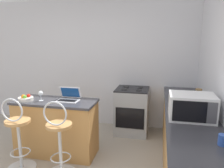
% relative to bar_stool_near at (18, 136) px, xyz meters
% --- Properties ---
extents(wall_back, '(12.00, 0.06, 2.60)m').
position_rel_bar_stool_near_xyz_m(wall_back, '(0.57, 1.93, 0.79)').
color(wall_back, silver).
rests_on(wall_back, ground_plane).
extents(breakfast_bar, '(1.28, 0.54, 0.88)m').
position_rel_bar_stool_near_xyz_m(breakfast_bar, '(0.31, 0.52, -0.07)').
color(breakfast_bar, '#B27C42').
rests_on(breakfast_bar, ground_plane).
extents(counter_right, '(0.63, 2.85, 0.88)m').
position_rel_bar_stool_near_xyz_m(counter_right, '(2.27, 0.49, -0.07)').
color(counter_right, '#B27C42').
rests_on(counter_right, ground_plane).
extents(bar_stool_near, '(0.40, 0.40, 1.06)m').
position_rel_bar_stool_near_xyz_m(bar_stool_near, '(0.00, 0.00, 0.00)').
color(bar_stool_near, silver).
rests_on(bar_stool_near, ground_plane).
extents(bar_stool_far, '(0.40, 0.40, 1.06)m').
position_rel_bar_stool_near_xyz_m(bar_stool_far, '(0.61, 0.00, 0.00)').
color(bar_stool_far, silver).
rests_on(bar_stool_far, ground_plane).
extents(laptop, '(0.33, 0.25, 0.20)m').
position_rel_bar_stool_near_xyz_m(laptop, '(0.51, 0.59, 0.42)').
color(laptop, silver).
rests_on(laptop, breakfast_bar).
extents(microwave, '(0.52, 0.40, 0.30)m').
position_rel_bar_stool_near_xyz_m(microwave, '(2.25, 0.18, 0.52)').
color(microwave, white).
rests_on(microwave, counter_right).
extents(toaster, '(0.25, 0.27, 0.18)m').
position_rel_bar_stool_near_xyz_m(toaster, '(2.25, 0.65, 0.46)').
color(toaster, '#9EA3A8').
rests_on(toaster, counter_right).
extents(stove_range, '(0.61, 0.61, 0.89)m').
position_rel_bar_stool_near_xyz_m(stove_range, '(1.37, 1.58, -0.07)').
color(stove_range, '#9EA3A8').
rests_on(stove_range, ground_plane).
extents(mug_blue, '(0.10, 0.08, 0.10)m').
position_rel_bar_stool_near_xyz_m(mug_blue, '(2.45, -0.46, 0.42)').
color(mug_blue, '#2D51AD').
rests_on(mug_blue, counter_right).
extents(wine_glass_tall, '(0.07, 0.07, 0.15)m').
position_rel_bar_stool_near_xyz_m(wine_glass_tall, '(0.10, 0.47, 0.48)').
color(wine_glass_tall, silver).
rests_on(wine_glass_tall, breakfast_bar).
extents(fruit_bowl, '(0.23, 0.23, 0.11)m').
position_rel_bar_stool_near_xyz_m(fruit_bowl, '(-0.12, 0.41, 0.41)').
color(fruit_bowl, silver).
rests_on(fruit_bowl, breakfast_bar).
extents(storage_jar, '(0.10, 0.10, 0.17)m').
position_rel_bar_stool_near_xyz_m(storage_jar, '(2.47, 1.07, 0.46)').
color(storage_jar, silver).
rests_on(storage_jar, counter_right).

